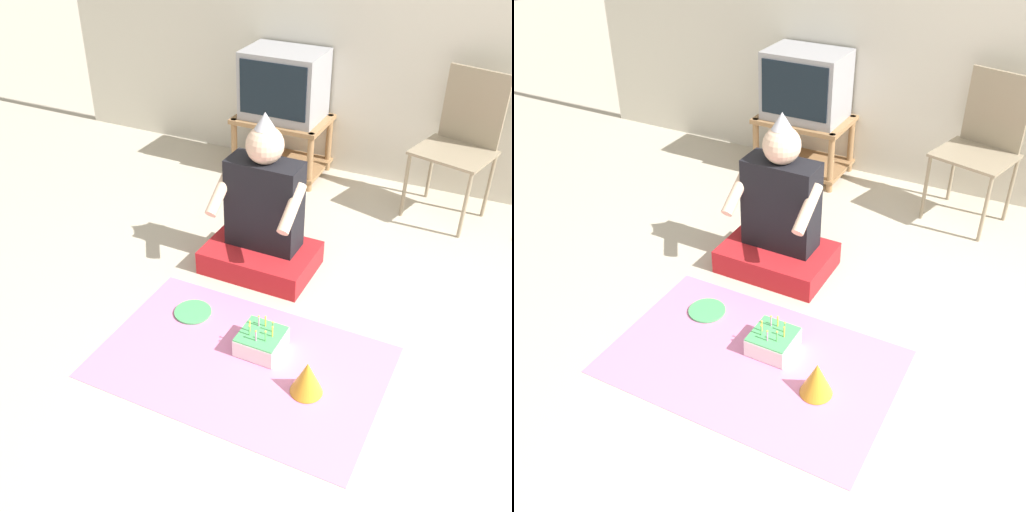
% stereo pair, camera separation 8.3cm
% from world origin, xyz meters
% --- Properties ---
extents(ground_plane, '(16.00, 16.00, 0.00)m').
position_xyz_m(ground_plane, '(0.00, 0.00, 0.00)').
color(ground_plane, '#BCB29E').
extents(tv_stand, '(0.65, 0.44, 0.43)m').
position_xyz_m(tv_stand, '(-1.29, 2.03, 0.26)').
color(tv_stand, '#997047').
rests_on(tv_stand, ground_plane).
extents(tv, '(0.54, 0.39, 0.46)m').
position_xyz_m(tv, '(-1.29, 2.04, 0.66)').
color(tv, '#99999E').
rests_on(tv, tv_stand).
extents(folding_chair, '(0.53, 0.49, 0.92)m').
position_xyz_m(folding_chair, '(-0.05, 1.98, 0.53)').
color(folding_chair, gray).
rests_on(folding_chair, ground_plane).
extents(person_seated, '(0.61, 0.43, 0.92)m').
position_xyz_m(person_seated, '(-0.89, 0.86, 0.30)').
color(person_seated, red).
rests_on(person_seated, ground_plane).
extents(party_cloth, '(1.33, 0.86, 0.01)m').
position_xyz_m(party_cloth, '(-0.64, 0.10, 0.00)').
color(party_cloth, pink).
rests_on(party_cloth, ground_plane).
extents(birthday_cake, '(0.20, 0.20, 0.16)m').
position_xyz_m(birthday_cake, '(-0.59, 0.22, 0.06)').
color(birthday_cake, white).
rests_on(birthday_cake, party_cloth).
extents(party_hat_blue, '(0.15, 0.15, 0.17)m').
position_xyz_m(party_hat_blue, '(-0.30, 0.06, 0.09)').
color(party_hat_blue, gold).
rests_on(party_hat_blue, party_cloth).
extents(paper_plate, '(0.19, 0.19, 0.01)m').
position_xyz_m(paper_plate, '(-1.03, 0.31, 0.01)').
color(paper_plate, '#4CB266').
rests_on(paper_plate, party_cloth).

